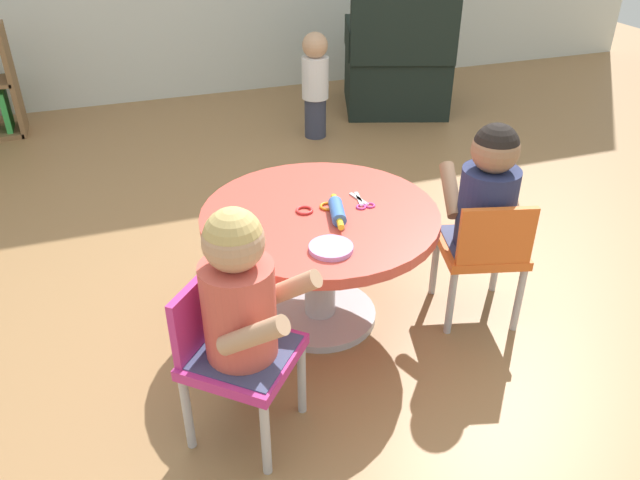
% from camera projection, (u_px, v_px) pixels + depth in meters
% --- Properties ---
extents(ground_plane, '(10.00, 10.00, 0.00)m').
position_uv_depth(ground_plane, '(320.00, 317.00, 2.48)').
color(ground_plane, '#9E7247').
extents(craft_table, '(0.86, 0.86, 0.48)m').
position_uv_depth(craft_table, '(320.00, 240.00, 2.29)').
color(craft_table, silver).
rests_on(craft_table, ground).
extents(child_chair_left, '(0.42, 0.42, 0.54)m').
position_uv_depth(child_chair_left, '(233.00, 351.00, 1.84)').
color(child_chair_left, '#B7B7BC').
rests_on(child_chair_left, ground).
extents(seated_child_left, '(0.44, 0.43, 0.51)m').
position_uv_depth(seated_child_left, '(239.00, 293.00, 1.71)').
color(seated_child_left, '#3F4772').
rests_on(seated_child_left, ground).
extents(child_chair_right, '(0.37, 0.37, 0.54)m').
position_uv_depth(child_chair_right, '(483.00, 250.00, 2.33)').
color(child_chair_right, '#B7B7BC').
rests_on(child_chair_right, ground).
extents(seated_child_right, '(0.35, 0.40, 0.51)m').
position_uv_depth(seated_child_right, '(488.00, 191.00, 2.24)').
color(seated_child_right, '#3F4772').
rests_on(seated_child_right, ground).
extents(armchair_dark, '(0.89, 0.91, 0.85)m').
position_uv_depth(armchair_dark, '(397.00, 66.00, 4.43)').
color(armchair_dark, black).
rests_on(armchair_dark, ground).
extents(toddler_standing, '(0.17, 0.17, 0.67)m').
position_uv_depth(toddler_standing, '(315.00, 82.00, 3.94)').
color(toddler_standing, '#33384C').
rests_on(toddler_standing, ground).
extents(rolling_pin, '(0.08, 0.23, 0.05)m').
position_uv_depth(rolling_pin, '(337.00, 211.00, 2.18)').
color(rolling_pin, '#3F72CC').
rests_on(rolling_pin, craft_table).
extents(craft_scissors, '(0.07, 0.14, 0.01)m').
position_uv_depth(craft_scissors, '(363.00, 203.00, 2.28)').
color(craft_scissors, silver).
rests_on(craft_scissors, craft_table).
extents(playdough_blob_0, '(0.14, 0.14, 0.02)m').
position_uv_depth(playdough_blob_0, '(331.00, 248.00, 2.00)').
color(playdough_blob_0, '#CC99E5').
rests_on(playdough_blob_0, craft_table).
extents(cookie_cutter_0, '(0.06, 0.06, 0.01)m').
position_uv_depth(cookie_cutter_0, '(304.00, 210.00, 2.23)').
color(cookie_cutter_0, red).
rests_on(cookie_cutter_0, craft_table).
extents(cookie_cutter_1, '(0.06, 0.06, 0.01)m').
position_uv_depth(cookie_cutter_1, '(328.00, 206.00, 2.25)').
color(cookie_cutter_1, orange).
rests_on(cookie_cutter_1, craft_table).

